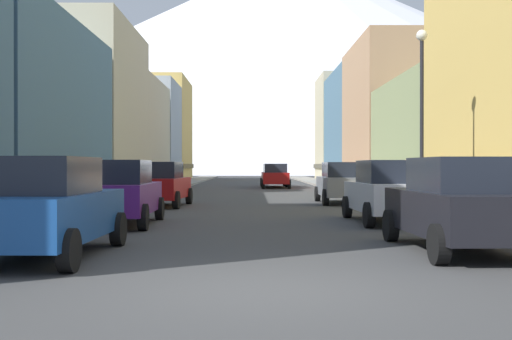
{
  "coord_description": "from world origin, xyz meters",
  "views": [
    {
      "loc": [
        -0.15,
        -8.4,
        1.62
      ],
      "look_at": [
        0.22,
        41.5,
        1.3
      ],
      "focal_mm": 45.2,
      "sensor_mm": 36.0,
      "label": 1
    }
  ],
  "objects_px": {
    "car_right_2": "(343,183)",
    "pedestrian_1": "(406,182)",
    "car_left_2": "(160,184)",
    "potted_plant_2": "(423,187)",
    "car_right_1": "(390,191)",
    "car_driving_1": "(274,175)",
    "streetlamp_right": "(422,93)",
    "trash_bin_right": "(482,201)",
    "car_left_1": "(118,192)",
    "car_right_0": "(461,204)",
    "car_driving_0": "(275,176)",
    "pedestrian_0": "(439,188)",
    "car_left_0": "(44,207)",
    "potted_plant_0": "(449,191)"
  },
  "relations": [
    {
      "from": "car_right_0",
      "to": "potted_plant_2",
      "type": "height_order",
      "value": "car_right_0"
    },
    {
      "from": "car_left_2",
      "to": "potted_plant_2",
      "type": "distance_m",
      "value": 10.85
    },
    {
      "from": "car_driving_0",
      "to": "car_left_1",
      "type": "bearing_deg",
      "value": -100.47
    },
    {
      "from": "car_driving_1",
      "to": "pedestrian_0",
      "type": "bearing_deg",
      "value": -80.71
    },
    {
      "from": "pedestrian_1",
      "to": "potted_plant_0",
      "type": "bearing_deg",
      "value": -77.25
    },
    {
      "from": "car_right_1",
      "to": "car_driving_1",
      "type": "bearing_deg",
      "value": 93.95
    },
    {
      "from": "trash_bin_right",
      "to": "pedestrian_1",
      "type": "relative_size",
      "value": 0.56
    },
    {
      "from": "car_right_0",
      "to": "streetlamp_right",
      "type": "bearing_deg",
      "value": 79.83
    },
    {
      "from": "car_right_1",
      "to": "car_driving_0",
      "type": "distance_m",
      "value": 28.6
    },
    {
      "from": "car_driving_0",
      "to": "potted_plant_2",
      "type": "height_order",
      "value": "car_driving_0"
    },
    {
      "from": "car_driving_1",
      "to": "potted_plant_2",
      "type": "relative_size",
      "value": 4.0
    },
    {
      "from": "car_right_2",
      "to": "pedestrian_1",
      "type": "xyz_separation_m",
      "value": [
        2.45,
        -1.25,
        0.06
      ]
    },
    {
      "from": "car_driving_1",
      "to": "streetlamp_right",
      "type": "distance_m",
      "value": 29.94
    },
    {
      "from": "car_right_0",
      "to": "car_left_2",
      "type": "bearing_deg",
      "value": 119.11
    },
    {
      "from": "car_driving_0",
      "to": "streetlamp_right",
      "type": "relative_size",
      "value": 0.75
    },
    {
      "from": "car_right_2",
      "to": "car_driving_1",
      "type": "bearing_deg",
      "value": 95.58
    },
    {
      "from": "car_driving_1",
      "to": "potted_plant_2",
      "type": "height_order",
      "value": "car_driving_1"
    },
    {
      "from": "car_driving_1",
      "to": "trash_bin_right",
      "type": "distance_m",
      "value": 32.55
    },
    {
      "from": "car_right_1",
      "to": "streetlamp_right",
      "type": "relative_size",
      "value": 0.76
    },
    {
      "from": "car_right_1",
      "to": "car_right_2",
      "type": "bearing_deg",
      "value": 90.01
    },
    {
      "from": "car_left_1",
      "to": "car_right_2",
      "type": "relative_size",
      "value": 1.01
    },
    {
      "from": "potted_plant_2",
      "to": "car_right_0",
      "type": "bearing_deg",
      "value": -102.29
    },
    {
      "from": "trash_bin_right",
      "to": "car_right_0",
      "type": "bearing_deg",
      "value": -113.11
    },
    {
      "from": "car_left_1",
      "to": "pedestrian_1",
      "type": "xyz_separation_m",
      "value": [
        10.05,
        8.84,
        0.06
      ]
    },
    {
      "from": "potted_plant_2",
      "to": "trash_bin_right",
      "type": "bearing_deg",
      "value": -94.27
    },
    {
      "from": "car_driving_1",
      "to": "car_left_1",
      "type": "bearing_deg",
      "value": -99.4
    },
    {
      "from": "car_driving_0",
      "to": "car_driving_1",
      "type": "bearing_deg",
      "value": 90.0
    },
    {
      "from": "pedestrian_1",
      "to": "streetlamp_right",
      "type": "bearing_deg",
      "value": -98.87
    },
    {
      "from": "car_right_2",
      "to": "trash_bin_right",
      "type": "distance_m",
      "value": 10.01
    },
    {
      "from": "trash_bin_right",
      "to": "potted_plant_2",
      "type": "distance_m",
      "value": 8.74
    },
    {
      "from": "car_left_0",
      "to": "car_right_2",
      "type": "xyz_separation_m",
      "value": [
        7.6,
        16.38,
        0.0
      ]
    },
    {
      "from": "pedestrian_1",
      "to": "streetlamp_right",
      "type": "xyz_separation_m",
      "value": [
        -0.9,
        -5.77,
        3.03
      ]
    },
    {
      "from": "car_left_0",
      "to": "pedestrian_0",
      "type": "relative_size",
      "value": 2.84
    },
    {
      "from": "car_right_2",
      "to": "streetlamp_right",
      "type": "bearing_deg",
      "value": -77.54
    },
    {
      "from": "car_left_2",
      "to": "pedestrian_0",
      "type": "relative_size",
      "value": 2.87
    },
    {
      "from": "car_left_0",
      "to": "streetlamp_right",
      "type": "distance_m",
      "value": 13.45
    },
    {
      "from": "potted_plant_0",
      "to": "pedestrian_0",
      "type": "relative_size",
      "value": 0.62
    },
    {
      "from": "car_right_2",
      "to": "streetlamp_right",
      "type": "height_order",
      "value": "streetlamp_right"
    },
    {
      "from": "car_left_0",
      "to": "car_driving_1",
      "type": "relative_size",
      "value": 1.01
    },
    {
      "from": "car_left_0",
      "to": "car_right_0",
      "type": "height_order",
      "value": "same"
    },
    {
      "from": "potted_plant_0",
      "to": "potted_plant_2",
      "type": "bearing_deg",
      "value": 90.0
    },
    {
      "from": "potted_plant_0",
      "to": "pedestrian_0",
      "type": "xyz_separation_m",
      "value": [
        -0.75,
        -1.35,
        0.16
      ]
    },
    {
      "from": "potted_plant_2",
      "to": "car_left_1",
      "type": "bearing_deg",
      "value": -139.78
    },
    {
      "from": "car_right_0",
      "to": "streetlamp_right",
      "type": "xyz_separation_m",
      "value": [
        1.55,
        8.63,
        3.09
      ]
    },
    {
      "from": "streetlamp_right",
      "to": "car_right_2",
      "type": "bearing_deg",
      "value": 102.46
    },
    {
      "from": "car_right_0",
      "to": "trash_bin_right",
      "type": "distance_m",
      "value": 6.5
    },
    {
      "from": "car_right_1",
      "to": "car_left_2",
      "type": "bearing_deg",
      "value": 135.78
    },
    {
      "from": "potted_plant_2",
      "to": "pedestrian_1",
      "type": "height_order",
      "value": "pedestrian_1"
    },
    {
      "from": "trash_bin_right",
      "to": "car_left_2",
      "type": "bearing_deg",
      "value": 142.88
    },
    {
      "from": "trash_bin_right",
      "to": "car_driving_0",
      "type": "bearing_deg",
      "value": 99.37
    }
  ]
}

